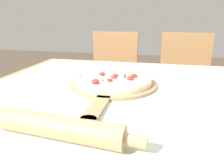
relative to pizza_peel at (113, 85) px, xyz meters
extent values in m
cube|color=#A87F51|center=(0.06, 0.00, -0.03)|extent=(1.19, 1.00, 0.03)
cylinder|color=#A87F51|center=(-0.48, 0.45, -0.39)|extent=(0.06, 0.06, 0.70)
cube|color=silver|center=(0.06, 0.00, -0.01)|extent=(1.11, 0.92, 0.00)
cylinder|color=tan|center=(0.00, 0.02, 0.00)|extent=(0.34, 0.34, 0.01)
cube|color=tan|center=(0.00, -0.21, 0.00)|extent=(0.04, 0.17, 0.01)
cylinder|color=tan|center=(0.00, -0.30, 0.00)|extent=(0.05, 0.05, 0.01)
cylinder|color=beige|center=(0.00, 0.02, 0.01)|extent=(0.30, 0.30, 0.02)
torus|color=beige|center=(0.00, 0.02, 0.02)|extent=(0.30, 0.30, 0.02)
cylinder|color=white|center=(0.00, 0.02, 0.02)|extent=(0.26, 0.26, 0.00)
ellipsoid|color=red|center=(0.00, -0.03, 0.03)|extent=(0.02, 0.02, 0.01)
ellipsoid|color=red|center=(0.00, 0.01, 0.03)|extent=(0.02, 0.02, 0.01)
ellipsoid|color=red|center=(0.00, 0.04, 0.03)|extent=(0.02, 0.02, 0.01)
ellipsoid|color=red|center=(-0.05, -0.07, 0.03)|extent=(0.03, 0.03, 0.02)
ellipsoid|color=red|center=(-0.05, 0.04, 0.03)|extent=(0.03, 0.03, 0.01)
ellipsoid|color=red|center=(0.07, 0.00, 0.03)|extent=(0.03, 0.03, 0.01)
ellipsoid|color=red|center=(0.08, 0.04, 0.03)|extent=(0.03, 0.03, 0.01)
cube|color=#387533|center=(0.04, 0.03, 0.03)|extent=(0.01, 0.01, 0.01)
cube|color=#387533|center=(-0.01, 0.02, 0.03)|extent=(0.01, 0.01, 0.01)
cube|color=#387533|center=(-0.03, -0.04, 0.03)|extent=(0.01, 0.01, 0.01)
cube|color=#387533|center=(0.06, 0.11, 0.03)|extent=(0.01, 0.01, 0.01)
cube|color=#387533|center=(0.04, 0.05, 0.03)|extent=(0.01, 0.01, 0.01)
cube|color=#387533|center=(0.08, 0.08, 0.03)|extent=(0.01, 0.01, 0.01)
cylinder|color=tan|center=(-0.04, -0.38, 0.02)|extent=(0.31, 0.08, 0.05)
cylinder|color=tan|center=(0.13, -0.39, 0.02)|extent=(0.05, 0.03, 0.03)
cube|color=#A37547|center=(-0.18, 0.74, -0.30)|extent=(0.41, 0.41, 0.02)
cube|color=#A37547|center=(-0.18, 0.92, -0.07)|extent=(0.38, 0.04, 0.44)
cylinder|color=#A37547|center=(-0.34, 0.58, -0.53)|extent=(0.04, 0.04, 0.43)
cylinder|color=#A37547|center=(-0.02, 0.58, -0.53)|extent=(0.04, 0.04, 0.43)
cylinder|color=#A37547|center=(-0.34, 0.90, -0.53)|extent=(0.04, 0.04, 0.43)
cylinder|color=#A37547|center=(-0.02, 0.90, -0.53)|extent=(0.04, 0.04, 0.43)
cube|color=#A37547|center=(0.39, 0.74, -0.30)|extent=(0.40, 0.40, 0.02)
cube|color=#A37547|center=(0.39, 0.92, -0.07)|extent=(0.38, 0.04, 0.44)
cylinder|color=#A37547|center=(0.23, 0.58, -0.53)|extent=(0.04, 0.04, 0.43)
cylinder|color=#A37547|center=(0.55, 0.58, -0.53)|extent=(0.04, 0.04, 0.43)
cylinder|color=#A37547|center=(0.23, 0.90, -0.53)|extent=(0.04, 0.04, 0.43)
cylinder|color=#A37547|center=(0.55, 0.90, -0.53)|extent=(0.04, 0.04, 0.43)
camera|label=1|loc=(0.16, -0.73, 0.25)|focal=32.00mm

